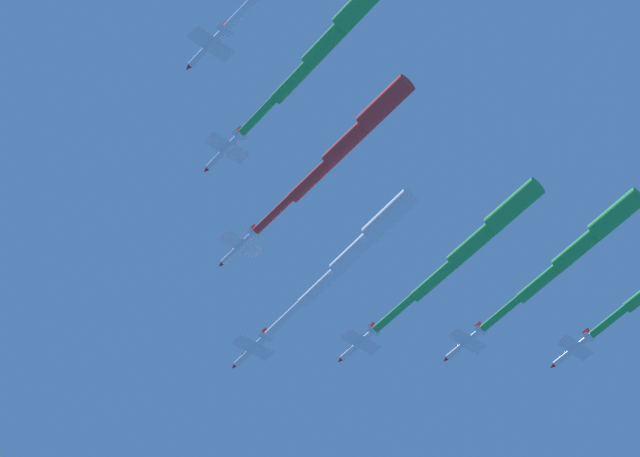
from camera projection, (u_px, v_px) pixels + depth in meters
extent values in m
cylinder|color=silver|center=(252.00, 350.00, 242.04)|extent=(8.43, 5.81, 1.38)
cone|color=red|center=(234.00, 366.00, 243.86)|extent=(1.79, 1.79, 1.31)
cylinder|color=black|center=(269.00, 334.00, 240.32)|extent=(1.05, 1.20, 1.04)
ellipsoid|color=black|center=(244.00, 354.00, 243.09)|extent=(2.11, 1.77, 0.88)
cube|color=silver|center=(254.00, 348.00, 241.80)|extent=(6.45, 8.29, 2.69)
cube|color=red|center=(238.00, 340.00, 239.64)|extent=(2.33, 1.78, 0.31)
cube|color=red|center=(269.00, 355.00, 244.07)|extent=(2.33, 1.78, 0.31)
cube|color=silver|center=(265.00, 337.00, 240.67)|extent=(2.52, 3.21, 1.07)
cube|color=red|center=(264.00, 333.00, 241.37)|extent=(1.56, 1.31, 1.85)
cylinder|color=white|center=(287.00, 317.00, 238.55)|extent=(9.96, 6.93, 1.76)
cylinder|color=white|center=(322.00, 285.00, 235.41)|extent=(10.41, 7.68, 2.64)
cylinder|color=white|center=(355.00, 251.00, 231.85)|extent=(10.86, 8.44, 3.52)
cylinder|color=white|center=(390.00, 216.00, 228.28)|extent=(11.32, 9.19, 4.40)
cylinder|color=silver|center=(240.00, 247.00, 235.75)|extent=(8.37, 5.93, 1.38)
cone|color=red|center=(221.00, 264.00, 237.55)|extent=(1.80, 1.80, 1.31)
cylinder|color=black|center=(258.00, 230.00, 234.06)|extent=(1.06, 1.20, 1.04)
ellipsoid|color=black|center=(232.00, 252.00, 236.80)|extent=(2.10, 1.79, 0.88)
cube|color=silver|center=(242.00, 245.00, 235.52)|extent=(6.54, 8.26, 2.69)
cube|color=red|center=(226.00, 236.00, 233.33)|extent=(2.32, 1.81, 0.31)
cube|color=red|center=(257.00, 253.00, 237.82)|extent=(2.32, 1.81, 0.31)
cube|color=silver|center=(254.00, 233.00, 234.41)|extent=(2.56, 3.19, 1.07)
cube|color=red|center=(253.00, 230.00, 235.10)|extent=(1.55, 1.33, 1.85)
cylinder|color=red|center=(276.00, 212.00, 232.30)|extent=(10.01, 7.15, 1.76)
cylinder|color=red|center=(314.00, 178.00, 229.17)|extent=(10.47, 7.89, 2.64)
cylinder|color=red|center=(349.00, 141.00, 225.62)|extent=(10.94, 8.64, 3.52)
cylinder|color=red|center=(385.00, 103.00, 222.06)|extent=(11.40, 9.39, 4.40)
cylinder|color=silver|center=(359.00, 344.00, 244.12)|extent=(8.35, 5.95, 1.37)
cone|color=red|center=(340.00, 360.00, 245.90)|extent=(1.79, 1.79, 1.30)
cylinder|color=black|center=(377.00, 328.00, 242.43)|extent=(1.06, 1.19, 1.03)
ellipsoid|color=black|center=(351.00, 348.00, 245.16)|extent=(2.10, 1.79, 0.87)
cube|color=silver|center=(361.00, 342.00, 243.89)|extent=(6.59, 8.28, 2.56)
cube|color=red|center=(347.00, 334.00, 241.74)|extent=(2.32, 1.82, 0.30)
cube|color=red|center=(375.00, 350.00, 246.14)|extent=(2.32, 1.82, 0.30)
cube|color=silver|center=(373.00, 331.00, 242.78)|extent=(2.58, 3.20, 1.02)
cube|color=red|center=(372.00, 328.00, 243.48)|extent=(1.54, 1.31, 1.85)
cylinder|color=green|center=(397.00, 311.00, 240.60)|extent=(10.45, 7.46, 1.74)
cylinder|color=green|center=(437.00, 278.00, 237.30)|extent=(10.91, 8.20, 2.62)
cylinder|color=green|center=(475.00, 242.00, 233.61)|extent=(11.38, 8.94, 3.49)
cylinder|color=green|center=(514.00, 206.00, 229.89)|extent=(11.84, 9.68, 4.36)
cylinder|color=silver|center=(225.00, 150.00, 225.22)|extent=(8.44, 5.79, 1.38)
cone|color=red|center=(206.00, 170.00, 227.05)|extent=(1.79, 1.79, 1.31)
cylinder|color=black|center=(243.00, 131.00, 223.50)|extent=(1.05, 1.20, 1.04)
ellipsoid|color=black|center=(217.00, 156.00, 226.28)|extent=(2.11, 1.77, 0.88)
cube|color=silver|center=(227.00, 148.00, 224.99)|extent=(6.43, 8.29, 2.70)
cube|color=red|center=(210.00, 138.00, 222.82)|extent=(2.33, 1.78, 0.31)
cube|color=red|center=(244.00, 158.00, 227.26)|extent=(2.33, 1.78, 0.31)
cube|color=silver|center=(240.00, 135.00, 223.86)|extent=(2.52, 3.21, 1.07)
cube|color=red|center=(239.00, 132.00, 224.55)|extent=(1.56, 1.31, 1.85)
cylinder|color=green|center=(261.00, 113.00, 221.88)|extent=(9.20, 6.45, 1.76)
cylinder|color=green|center=(295.00, 79.00, 219.01)|extent=(9.65, 7.21, 2.64)
cylinder|color=green|center=(327.00, 43.00, 215.73)|extent=(10.10, 7.96, 3.52)
cylinder|color=green|center=(360.00, 5.00, 212.43)|extent=(10.55, 8.72, 4.40)
cylinder|color=silver|center=(465.00, 343.00, 244.70)|extent=(8.34, 5.96, 1.37)
cone|color=red|center=(446.00, 359.00, 246.49)|extent=(1.79, 1.79, 1.30)
cylinder|color=black|center=(484.00, 327.00, 243.02)|extent=(1.05, 1.19, 1.03)
ellipsoid|color=black|center=(457.00, 348.00, 245.75)|extent=(2.10, 1.79, 0.87)
cube|color=silver|center=(468.00, 341.00, 244.47)|extent=(6.60, 8.29, 2.52)
cube|color=red|center=(454.00, 333.00, 242.34)|extent=(2.32, 1.82, 0.29)
cube|color=red|center=(481.00, 349.00, 246.72)|extent=(2.32, 1.82, 0.29)
cube|color=silver|center=(480.00, 331.00, 243.37)|extent=(2.58, 3.21, 1.00)
cube|color=red|center=(479.00, 327.00, 244.07)|extent=(1.53, 1.30, 1.86)
cylinder|color=green|center=(504.00, 311.00, 241.31)|extent=(9.80, 7.07, 1.74)
cylinder|color=green|center=(542.00, 281.00, 238.25)|extent=(10.26, 7.80, 2.61)
cylinder|color=green|center=(579.00, 248.00, 234.79)|extent=(10.73, 8.54, 3.48)
cylinder|color=green|center=(617.00, 214.00, 231.32)|extent=(11.19, 9.28, 4.35)
cylinder|color=silver|center=(209.00, 46.00, 213.93)|extent=(8.34, 5.98, 1.38)
cone|color=red|center=(188.00, 67.00, 215.71)|extent=(1.80, 1.80, 1.31)
cylinder|color=black|center=(228.00, 26.00, 212.25)|extent=(1.06, 1.19, 1.03)
ellipsoid|color=black|center=(200.00, 53.00, 214.97)|extent=(2.10, 1.80, 0.88)
cube|color=silver|center=(211.00, 44.00, 213.70)|extent=(6.59, 8.25, 2.64)
cube|color=red|center=(193.00, 32.00, 211.52)|extent=(2.32, 1.82, 0.30)
cube|color=red|center=(228.00, 56.00, 215.99)|extent=(2.32, 1.82, 0.30)
cube|color=silver|center=(224.00, 30.00, 212.59)|extent=(2.58, 3.19, 1.05)
cube|color=red|center=(223.00, 27.00, 213.29)|extent=(1.55, 1.32, 1.85)
cylinder|color=white|center=(247.00, 7.00, 210.71)|extent=(8.86, 6.50, 1.75)
cylinder|color=silver|center=(573.00, 350.00, 243.23)|extent=(8.35, 5.96, 1.37)
cone|color=red|center=(553.00, 366.00, 245.01)|extent=(1.80, 1.80, 1.31)
cylinder|color=black|center=(593.00, 334.00, 241.55)|extent=(1.06, 1.19, 1.03)
ellipsoid|color=black|center=(564.00, 354.00, 244.27)|extent=(2.10, 1.80, 0.87)
cube|color=silver|center=(576.00, 348.00, 243.00)|extent=(6.59, 8.27, 2.60)
cube|color=red|center=(563.00, 340.00, 240.83)|extent=(2.32, 1.82, 0.30)
cube|color=red|center=(588.00, 356.00, 245.27)|extent=(2.32, 1.82, 0.30)
cube|color=silver|center=(589.00, 337.00, 241.89)|extent=(2.58, 3.20, 1.04)
cube|color=red|center=(587.00, 334.00, 242.59)|extent=(1.54, 1.32, 1.85)
cylinder|color=green|center=(611.00, 319.00, 240.00)|extent=(8.86, 6.48, 1.75)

